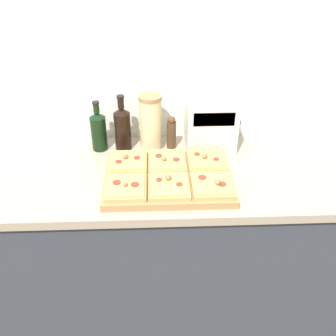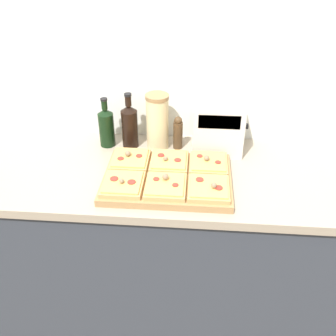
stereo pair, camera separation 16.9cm
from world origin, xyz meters
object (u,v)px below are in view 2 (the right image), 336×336
wine_bottle (130,125)px  grain_jar_tall (157,122)px  cutting_board (167,179)px  olive_oil_bottle (106,126)px  toaster_oven (218,127)px  pepper_mill (178,133)px

wine_bottle → grain_jar_tall: (0.14, 0.00, 0.02)m
cutting_board → wine_bottle: wine_bottle is taller
olive_oil_bottle → grain_jar_tall: bearing=0.0°
toaster_oven → cutting_board: bearing=-126.3°
cutting_board → grain_jar_tall: size_ratio=1.98×
grain_jar_tall → toaster_oven: bearing=-0.2°
grain_jar_tall → pepper_mill: (0.10, -0.00, -0.06)m
olive_oil_bottle → toaster_oven: 0.54m
wine_bottle → pepper_mill: size_ratio=1.65×
grain_jar_tall → toaster_oven: size_ratio=1.06×
cutting_board → olive_oil_bottle: 0.45m
grain_jar_tall → pepper_mill: size_ratio=1.64×
olive_oil_bottle → cutting_board: bearing=-42.4°
grain_jar_tall → pepper_mill: bearing=-0.0°
wine_bottle → pepper_mill: 0.24m
grain_jar_tall → wine_bottle: bearing=180.0°
wine_bottle → olive_oil_bottle: bearing=180.0°
cutting_board → pepper_mill: (0.03, 0.29, 0.07)m
olive_oil_bottle → wine_bottle: (0.11, 0.00, 0.01)m
grain_jar_tall → pepper_mill: grain_jar_tall is taller
cutting_board → grain_jar_tall: grain_jar_tall is taller
olive_oil_bottle → wine_bottle: wine_bottle is taller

